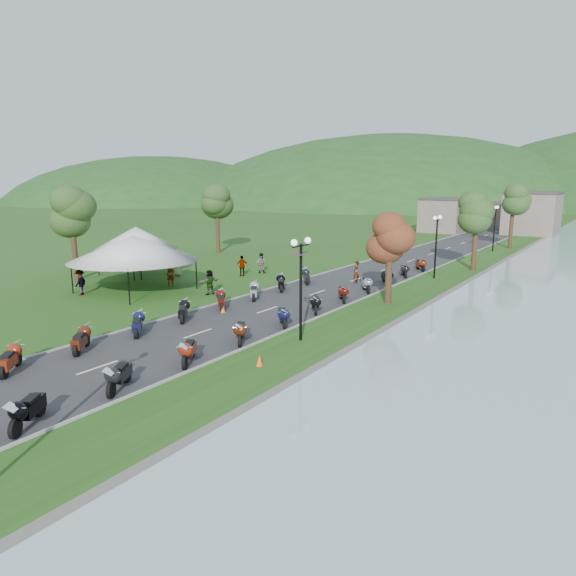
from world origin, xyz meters
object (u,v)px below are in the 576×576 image
Objects in this scene: pedestrian_a at (171,286)px; pedestrian_b at (261,273)px; pedestrian_c at (81,295)px; vendor_tent_main at (135,263)px.

pedestrian_b is (2.25, 8.25, 0.00)m from pedestrian_a.
pedestrian_a is at bearing 131.56° from pedestrian_c.
pedestrian_a is 0.90× the size of pedestrian_c.
vendor_tent_main is 3.43m from pedestrian_a.
pedestrian_c reaches higher than pedestrian_b.
pedestrian_a is 6.38m from pedestrian_c.
pedestrian_c is (-2.75, -5.75, 0.00)m from pedestrian_a.
pedestrian_c is at bearing -123.93° from vendor_tent_main.
pedestrian_c is (-5.01, -14.00, 0.00)m from pedestrian_b.
pedestrian_b reaches higher than pedestrian_a.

